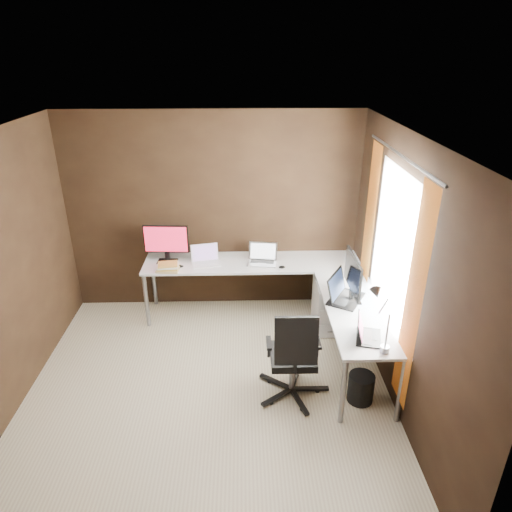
{
  "coord_description": "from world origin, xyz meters",
  "views": [
    {
      "loc": [
        0.37,
        -3.55,
        3.16
      ],
      "look_at": [
        0.5,
        0.95,
        1.06
      ],
      "focal_mm": 32.0,
      "sensor_mm": 36.0,
      "label": 1
    }
  ],
  "objects_px": {
    "monitor_left": "(166,242)",
    "wastebasket": "(361,388)",
    "laptop_white": "(205,259)",
    "desk_lamp": "(380,311)",
    "drawer_pedestal": "(332,305)",
    "monitor_right": "(353,276)",
    "laptop_black_big": "(342,294)",
    "laptop_silver": "(262,258)",
    "office_chair": "(293,371)",
    "laptop_black_small": "(366,334)",
    "book_stack": "(168,267)"
  },
  "relations": [
    {
      "from": "laptop_silver",
      "to": "desk_lamp",
      "type": "distance_m",
      "value": 2.02
    },
    {
      "from": "monitor_right",
      "to": "book_stack",
      "type": "xyz_separation_m",
      "value": [
        -2.01,
        0.75,
        -0.24
      ]
    },
    {
      "from": "laptop_black_big",
      "to": "wastebasket",
      "type": "distance_m",
      "value": 0.96
    },
    {
      "from": "laptop_black_small",
      "to": "wastebasket",
      "type": "xyz_separation_m",
      "value": [
        0.02,
        0.0,
        -0.63
      ]
    },
    {
      "from": "laptop_white",
      "to": "laptop_silver",
      "type": "height_order",
      "value": "laptop_silver"
    },
    {
      "from": "laptop_silver",
      "to": "office_chair",
      "type": "distance_m",
      "value": 1.62
    },
    {
      "from": "laptop_black_small",
      "to": "laptop_silver",
      "type": "bearing_deg",
      "value": 43.2
    },
    {
      "from": "laptop_black_small",
      "to": "desk_lamp",
      "type": "bearing_deg",
      "value": -146.94
    },
    {
      "from": "laptop_white",
      "to": "laptop_black_big",
      "type": "height_order",
      "value": "laptop_black_big"
    },
    {
      "from": "drawer_pedestal",
      "to": "monitor_left",
      "type": "bearing_deg",
      "value": 168.99
    },
    {
      "from": "drawer_pedestal",
      "to": "laptop_black_big",
      "type": "relative_size",
      "value": 1.16
    },
    {
      "from": "laptop_white",
      "to": "laptop_black_small",
      "type": "xyz_separation_m",
      "value": [
        1.56,
        -1.61,
        -0.0
      ]
    },
    {
      "from": "monitor_right",
      "to": "laptop_silver",
      "type": "xyz_separation_m",
      "value": [
        -0.89,
        0.93,
        -0.23
      ]
    },
    {
      "from": "drawer_pedestal",
      "to": "office_chair",
      "type": "bearing_deg",
      "value": -116.72
    },
    {
      "from": "laptop_white",
      "to": "drawer_pedestal",
      "type": "bearing_deg",
      "value": -24.42
    },
    {
      "from": "laptop_white",
      "to": "book_stack",
      "type": "bearing_deg",
      "value": -169.49
    },
    {
      "from": "drawer_pedestal",
      "to": "laptop_black_small",
      "type": "xyz_separation_m",
      "value": [
        0.04,
        -1.28,
        0.48
      ]
    },
    {
      "from": "laptop_silver",
      "to": "wastebasket",
      "type": "height_order",
      "value": "laptop_silver"
    },
    {
      "from": "laptop_black_big",
      "to": "book_stack",
      "type": "relative_size",
      "value": 1.9
    },
    {
      "from": "drawer_pedestal",
      "to": "laptop_silver",
      "type": "height_order",
      "value": "laptop_silver"
    },
    {
      "from": "monitor_right",
      "to": "wastebasket",
      "type": "relative_size",
      "value": 2.08
    },
    {
      "from": "monitor_right",
      "to": "laptop_black_big",
      "type": "bearing_deg",
      "value": 74.49
    },
    {
      "from": "monitor_right",
      "to": "laptop_black_big",
      "type": "height_order",
      "value": "monitor_right"
    },
    {
      "from": "book_stack",
      "to": "office_chair",
      "type": "height_order",
      "value": "office_chair"
    },
    {
      "from": "laptop_black_small",
      "to": "office_chair",
      "type": "height_order",
      "value": "office_chair"
    },
    {
      "from": "monitor_right",
      "to": "laptop_black_big",
      "type": "xyz_separation_m",
      "value": [
        -0.09,
        0.02,
        -0.22
      ]
    },
    {
      "from": "monitor_left",
      "to": "wastebasket",
      "type": "relative_size",
      "value": 1.87
    },
    {
      "from": "book_stack",
      "to": "office_chair",
      "type": "distance_m",
      "value": 1.97
    },
    {
      "from": "drawer_pedestal",
      "to": "book_stack",
      "type": "xyz_separation_m",
      "value": [
        -1.96,
        0.15,
        0.47
      ]
    },
    {
      "from": "laptop_black_big",
      "to": "office_chair",
      "type": "bearing_deg",
      "value": 167.77
    },
    {
      "from": "monitor_right",
      "to": "laptop_silver",
      "type": "height_order",
      "value": "monitor_right"
    },
    {
      "from": "laptop_silver",
      "to": "laptop_black_small",
      "type": "distance_m",
      "value": 1.83
    },
    {
      "from": "laptop_white",
      "to": "wastebasket",
      "type": "relative_size",
      "value": 1.28
    },
    {
      "from": "drawer_pedestal",
      "to": "monitor_left",
      "type": "height_order",
      "value": "monitor_left"
    },
    {
      "from": "laptop_silver",
      "to": "monitor_left",
      "type": "bearing_deg",
      "value": -174.15
    },
    {
      "from": "drawer_pedestal",
      "to": "monitor_right",
      "type": "height_order",
      "value": "monitor_right"
    },
    {
      "from": "laptop_white",
      "to": "wastebasket",
      "type": "bearing_deg",
      "value": -57.76
    },
    {
      "from": "book_stack",
      "to": "desk_lamp",
      "type": "xyz_separation_m",
      "value": [
        2.04,
        -1.59,
        0.34
      ]
    },
    {
      "from": "monitor_left",
      "to": "laptop_black_big",
      "type": "height_order",
      "value": "monitor_left"
    },
    {
      "from": "laptop_white",
      "to": "office_chair",
      "type": "bearing_deg",
      "value": -70.91
    },
    {
      "from": "drawer_pedestal",
      "to": "office_chair",
      "type": "distance_m",
      "value": 1.33
    },
    {
      "from": "drawer_pedestal",
      "to": "office_chair",
      "type": "xyz_separation_m",
      "value": [
        -0.6,
        -1.19,
        -0.01
      ]
    },
    {
      "from": "office_chair",
      "to": "laptop_black_big",
      "type": "bearing_deg",
      "value": 47.64
    },
    {
      "from": "laptop_white",
      "to": "office_chair",
      "type": "xyz_separation_m",
      "value": [
        0.93,
        -1.52,
        -0.49
      ]
    },
    {
      "from": "laptop_black_big",
      "to": "desk_lamp",
      "type": "bearing_deg",
      "value": -141.73
    },
    {
      "from": "drawer_pedestal",
      "to": "monitor_right",
      "type": "xyz_separation_m",
      "value": [
        0.05,
        -0.6,
        0.71
      ]
    },
    {
      "from": "desk_lamp",
      "to": "book_stack",
      "type": "bearing_deg",
      "value": 162.24
    },
    {
      "from": "monitor_left",
      "to": "laptop_white",
      "type": "bearing_deg",
      "value": -3.4
    },
    {
      "from": "laptop_white",
      "to": "laptop_black_small",
      "type": "height_order",
      "value": "laptop_white"
    },
    {
      "from": "laptop_white",
      "to": "desk_lamp",
      "type": "height_order",
      "value": "desk_lamp"
    }
  ]
}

